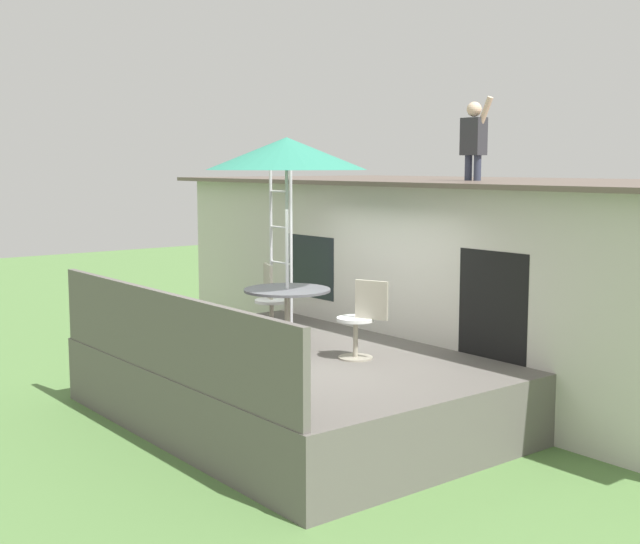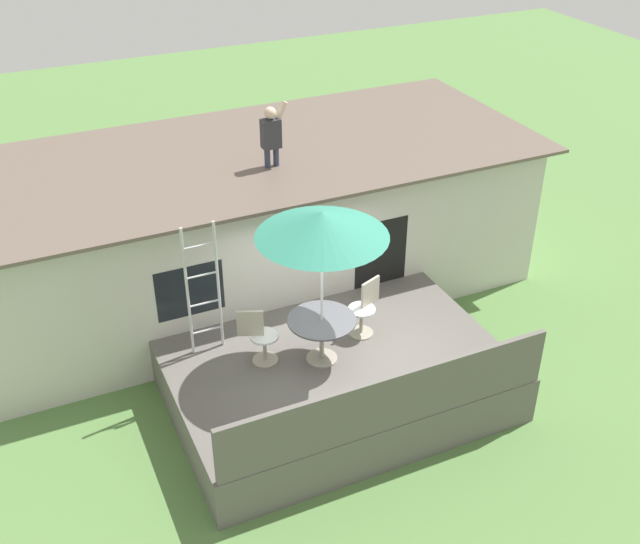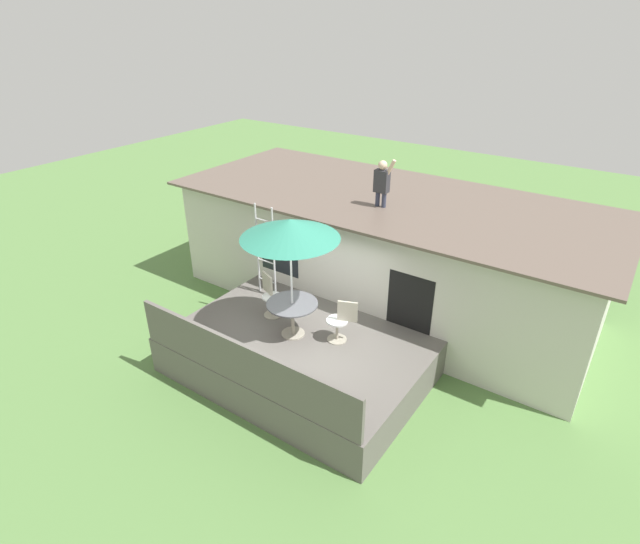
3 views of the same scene
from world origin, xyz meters
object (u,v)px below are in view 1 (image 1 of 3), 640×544
object	(u,v)px
step_ladder	(281,245)
patio_chair_right	(361,320)
patio_table	(287,302)
person_figure	(474,135)
patio_umbrella	(287,154)
patio_chair_left	(270,301)

from	to	relation	value
step_ladder	patio_chair_right	world-z (taller)	step_ladder
patio_table	patio_chair_right	xyz separation A→B (m)	(0.92, 0.37, -0.13)
patio_table	patio_chair_right	distance (m)	1.00
person_figure	patio_chair_right	distance (m)	3.32
patio_umbrella	step_ladder	distance (m)	2.19
person_figure	patio_chair_left	world-z (taller)	person_figure
patio_table	patio_umbrella	xyz separation A→B (m)	(-0.00, 0.00, 1.76)
patio_umbrella	patio_chair_left	world-z (taller)	patio_umbrella
patio_umbrella	patio_chair_right	distance (m)	2.14
patio_chair_left	patio_chair_right	size ratio (longest dim) A/B	1.00
patio_umbrella	patio_chair_left	bearing A→B (deg)	157.66
person_figure	patio_chair_left	bearing A→B (deg)	-116.71
patio_table	person_figure	bearing A→B (deg)	82.40
step_ladder	patio_chair_left	xyz separation A→B (m)	(0.63, -0.63, -0.64)
patio_table	step_ladder	distance (m)	1.87
person_figure	patio_chair_left	xyz separation A→B (m)	(-1.25, -2.48, -2.16)
patio_chair_left	step_ladder	bearing A→B (deg)	157.55
patio_table	person_figure	world-z (taller)	person_figure
person_figure	patio_chair_left	distance (m)	3.52
patio_umbrella	patio_chair_right	xyz separation A→B (m)	(0.92, 0.37, -1.89)
step_ladder	patio_umbrella	bearing A→B (deg)	-33.26
step_ladder	person_figure	world-z (taller)	person_figure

